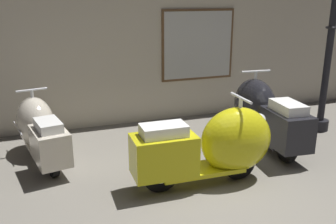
% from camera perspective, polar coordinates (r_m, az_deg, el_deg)
% --- Properties ---
extents(ground_plane, '(60.00, 60.00, 0.00)m').
position_cam_1_polar(ground_plane, '(4.22, 9.84, -14.08)').
color(ground_plane, slate).
extents(showroom_back_wall, '(18.00, 0.63, 3.85)m').
position_cam_1_polar(showroom_back_wall, '(6.52, -4.99, 14.96)').
color(showroom_back_wall, '#BCB29E').
rests_on(showroom_back_wall, ground).
extents(scooter_0, '(0.72, 1.60, 0.95)m').
position_cam_1_polar(scooter_0, '(5.41, -18.95, -2.56)').
color(scooter_0, black).
rests_on(scooter_0, ground).
extents(scooter_1, '(1.74, 0.58, 1.06)m').
position_cam_1_polar(scooter_1, '(4.49, 7.15, -5.07)').
color(scooter_1, black).
rests_on(scooter_1, ground).
extents(scooter_2, '(0.66, 1.80, 1.08)m').
position_cam_1_polar(scooter_2, '(5.84, 14.28, -0.05)').
color(scooter_2, black).
rests_on(scooter_2, ground).
extents(lamppost, '(0.33, 0.33, 3.26)m').
position_cam_1_polar(lamppost, '(6.51, 23.99, 14.07)').
color(lamppost, black).
rests_on(lamppost, ground).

